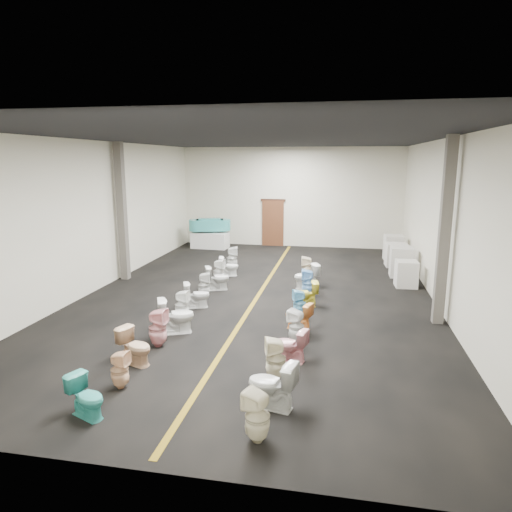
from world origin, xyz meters
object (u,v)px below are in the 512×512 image
object	(u,v)px
toilet_right_6	(299,303)
toilet_left_10	(229,266)
toilet_left_7	(204,285)
toilet_right_1	(272,385)
toilet_left_11	(232,258)
toilet_left_3	(158,328)
toilet_left_9	(219,271)
toilet_left_6	(197,295)
toilet_right_5	(298,316)
toilet_left_5	(182,305)
toilet_right_4	(296,326)
appliance_crate_c	(396,255)
toilet_left_0	(87,397)
toilet_right_8	(308,283)
appliance_crate_d	(393,248)
bathtub	(210,225)
appliance_crate_a	(406,274)
appliance_crate_b	(401,262)
toilet_right_9	(306,276)
toilet_right_7	(305,294)
toilet_left_1	(120,370)
toilet_left_8	(217,278)
toilet_right_10	(307,269)
toilet_right_0	(257,417)
toilet_left_4	(176,316)
display_table	(210,240)
toilet_left_2	(135,346)

from	to	relation	value
toilet_right_6	toilet_left_10	bearing A→B (deg)	-161.79
toilet_left_7	toilet_right_1	xyz separation A→B (m)	(2.85, -5.56, 0.03)
toilet_left_7	toilet_left_11	size ratio (longest dim) A/B	0.88
toilet_left_3	toilet_left_9	bearing A→B (deg)	2.48
toilet_left_6	toilet_right_5	bearing A→B (deg)	-133.64
toilet_left_5	toilet_right_4	bearing A→B (deg)	-107.88
appliance_crate_c	toilet_left_0	size ratio (longest dim) A/B	1.30
toilet_left_6	toilet_right_8	distance (m)	3.28
appliance_crate_d	toilet_left_9	world-z (taller)	appliance_crate_d
bathtub	toilet_left_9	world-z (taller)	bathtub
appliance_crate_a	toilet_right_4	size ratio (longest dim) A/B	1.10
appliance_crate_b	toilet_right_9	distance (m)	3.75
toilet_left_9	toilet_right_4	world-z (taller)	toilet_left_9
appliance_crate_b	toilet_right_6	size ratio (longest dim) A/B	1.42
toilet_left_5	toilet_left_6	world-z (taller)	toilet_left_5
toilet_left_5	appliance_crate_a	bearing A→B (deg)	-54.74
toilet_right_4	toilet_right_7	distance (m)	2.57
appliance_crate_b	toilet_right_4	size ratio (longest dim) A/B	1.35
appliance_crate_d	toilet_right_8	bearing A→B (deg)	-117.65
toilet_left_1	toilet_left_8	size ratio (longest dim) A/B	0.93
toilet_left_8	toilet_left_10	bearing A→B (deg)	-19.66
toilet_left_11	toilet_right_10	bearing A→B (deg)	-121.40
appliance_crate_d	toilet_left_11	size ratio (longest dim) A/B	1.17
toilet_right_0	toilet_left_10	bearing A→B (deg)	-141.67
toilet_left_1	toilet_right_10	world-z (taller)	toilet_right_10
appliance_crate_d	toilet_right_10	world-z (taller)	appliance_crate_d
appliance_crate_b	toilet_right_8	world-z (taller)	appliance_crate_b
toilet_left_5	toilet_right_10	size ratio (longest dim) A/B	0.93
toilet_left_10	toilet_right_6	xyz separation A→B (m)	(2.80, -3.76, 0.02)
toilet_left_7	toilet_left_11	distance (m)	3.51
toilet_left_1	toilet_right_4	xyz separation A→B (m)	(2.82, 2.61, 0.03)
appliance_crate_d	toilet_left_5	xyz separation A→B (m)	(-5.89, -8.19, -0.12)
toilet_right_4	toilet_right_1	bearing A→B (deg)	18.18
toilet_left_4	toilet_right_10	world-z (taller)	toilet_left_4
toilet_left_9	toilet_right_8	xyz separation A→B (m)	(2.96, -0.99, 0.02)
appliance_crate_d	toilet_right_6	bearing A→B (deg)	-112.16
toilet_left_7	toilet_right_0	size ratio (longest dim) A/B	0.96
bathtub	toilet_left_1	size ratio (longest dim) A/B	2.63
appliance_crate_a	toilet_left_6	distance (m)	6.67
appliance_crate_b	toilet_left_0	world-z (taller)	appliance_crate_b
display_table	toilet_left_2	size ratio (longest dim) A/B	2.22
appliance_crate_b	toilet_right_8	xyz separation A→B (m)	(-2.95, -2.99, -0.10)
toilet_left_0	toilet_left_5	bearing A→B (deg)	23.93
toilet_left_1	toilet_left_3	size ratio (longest dim) A/B	0.81
toilet_left_2	toilet_right_0	size ratio (longest dim) A/B	0.93
toilet_right_0	toilet_right_10	xyz separation A→B (m)	(-0.01, 8.99, 0.02)
toilet_left_7	toilet_right_4	distance (m)	4.08
toilet_left_9	toilet_right_7	size ratio (longest dim) A/B	1.12
appliance_crate_c	toilet_left_10	bearing A→B (deg)	-156.00
toilet_right_8	toilet_right_7	bearing A→B (deg)	-3.26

